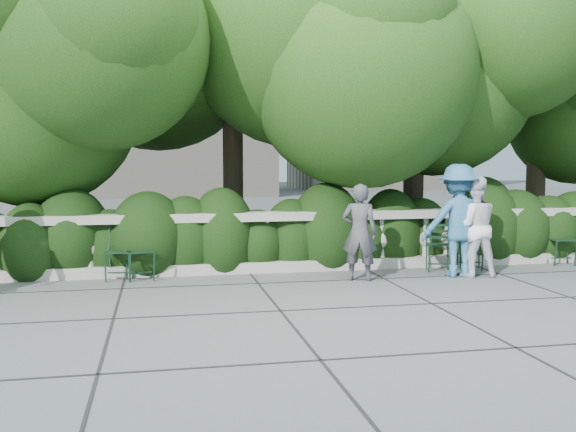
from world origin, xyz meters
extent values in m
plane|color=#54585C|center=(0.00, 0.00, 0.00)|extent=(90.00, 90.00, 0.00)
cube|color=#9E998E|center=(0.00, 1.80, 0.09)|extent=(12.00, 0.32, 0.18)
cube|color=#9E998E|center=(0.00, 1.80, 0.93)|extent=(12.00, 0.36, 0.14)
cylinder|color=#3F3023|center=(-4.00, 3.40, 1.40)|extent=(0.40, 0.40, 2.80)
ellipsoid|color=#17360E|center=(-4.00, 2.96, 3.68)|extent=(5.28, 5.28, 3.96)
cylinder|color=#3F3023|center=(-0.50, 4.00, 1.70)|extent=(0.40, 0.40, 3.40)
ellipsoid|color=#17360E|center=(-0.50, 3.48, 4.44)|extent=(6.24, 6.24, 4.68)
cylinder|color=#3F3023|center=(3.00, 3.30, 1.50)|extent=(0.40, 0.40, 3.00)
ellipsoid|color=#17360E|center=(3.00, 2.84, 3.92)|extent=(5.52, 5.52, 4.14)
cylinder|color=#3F3023|center=(6.00, 3.80, 1.30)|extent=(0.40, 0.40, 2.60)
ellipsoid|color=#17360E|center=(6.00, 3.40, 3.40)|extent=(4.80, 4.80, 3.60)
imported|color=#424348|center=(1.08, 0.75, 0.75)|extent=(0.65, 0.55, 1.50)
imported|color=white|center=(2.97, 0.73, 0.80)|extent=(0.86, 0.71, 1.60)
imported|color=teal|center=(2.72, 0.79, 0.90)|extent=(1.18, 0.70, 1.80)
camera|label=1|loc=(-1.95, -8.64, 1.86)|focal=40.00mm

